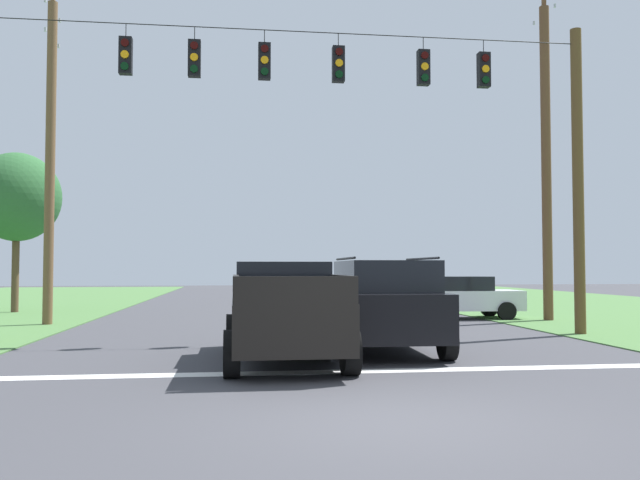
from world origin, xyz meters
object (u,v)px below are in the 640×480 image
(utility_pole_near_left, at_px, (50,154))
(pickup_truck, at_px, (283,311))
(distant_car_crossing_white, at_px, (459,297))
(suv_black, at_px, (383,303))
(overhead_signal_span, at_px, (302,148))
(utility_pole_mid_right, at_px, (546,159))
(tree_roadside_right, at_px, (17,197))

(utility_pole_near_left, bearing_deg, pickup_truck, -52.01)
(distant_car_crossing_white, bearing_deg, suv_black, -119.00)
(overhead_signal_span, relative_size, distant_car_crossing_white, 3.59)
(utility_pole_mid_right, height_order, tree_roadside_right, utility_pole_mid_right)
(pickup_truck, bearing_deg, tree_roadside_right, 123.42)
(overhead_signal_span, bearing_deg, distant_car_crossing_white, 42.87)
(pickup_truck, height_order, utility_pole_mid_right, utility_pole_mid_right)
(overhead_signal_span, relative_size, utility_pole_mid_right, 1.36)
(distant_car_crossing_white, distance_m, tree_roadside_right, 18.08)
(pickup_truck, xyz_separation_m, suv_black, (2.28, 1.19, 0.09))
(tree_roadside_right, bearing_deg, distant_car_crossing_white, -17.27)
(suv_black, xyz_separation_m, utility_pole_mid_right, (7.45, 7.21, 4.56))
(tree_roadside_right, bearing_deg, utility_pole_mid_right, -18.46)
(distant_car_crossing_white, bearing_deg, utility_pole_near_left, -176.45)
(pickup_truck, distance_m, distant_car_crossing_white, 11.96)
(suv_black, height_order, utility_pole_near_left, utility_pole_near_left)
(pickup_truck, xyz_separation_m, utility_pole_mid_right, (9.73, 8.40, 4.65))
(suv_black, xyz_separation_m, tree_roadside_right, (-12.14, 13.75, 3.64))
(overhead_signal_span, relative_size, tree_roadside_right, 2.40)
(suv_black, bearing_deg, distant_car_crossing_white, 61.00)
(utility_pole_near_left, bearing_deg, utility_pole_mid_right, -1.51)
(utility_pole_near_left, height_order, tree_roadside_right, utility_pole_near_left)
(pickup_truck, bearing_deg, utility_pole_mid_right, 40.81)
(suv_black, relative_size, distant_car_crossing_white, 1.11)
(utility_pole_mid_right, distance_m, utility_pole_near_left, 16.64)
(utility_pole_mid_right, height_order, utility_pole_near_left, utility_pole_mid_right)
(overhead_signal_span, relative_size, pickup_truck, 2.90)
(pickup_truck, bearing_deg, utility_pole_near_left, 127.99)
(overhead_signal_span, bearing_deg, pickup_truck, -100.96)
(overhead_signal_span, bearing_deg, utility_pole_near_left, 147.25)
(tree_roadside_right, bearing_deg, utility_pole_near_left, -64.16)
(overhead_signal_span, bearing_deg, utility_pole_mid_right, 26.58)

